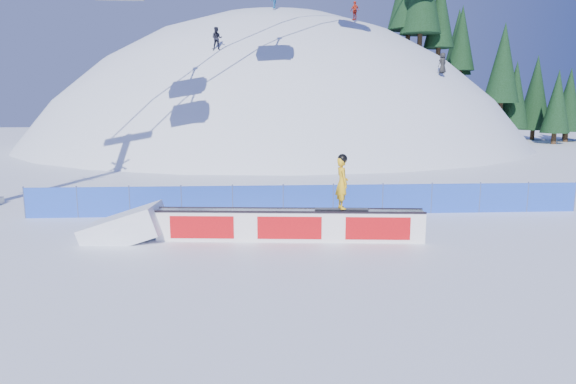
{
  "coord_description": "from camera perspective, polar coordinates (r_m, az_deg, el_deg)",
  "views": [
    {
      "loc": [
        -1.99,
        -15.46,
        4.43
      ],
      "look_at": [
        -0.94,
        2.19,
        1.33
      ],
      "focal_mm": 32.0,
      "sensor_mm": 36.0,
      "label": 1
    }
  ],
  "objects": [
    {
      "name": "safety_fence",
      "position": [
        20.42,
        2.26,
        -0.88
      ],
      "size": [
        22.05,
        0.05,
        1.3
      ],
      "color": "blue",
      "rests_on": "ground"
    },
    {
      "name": "ground",
      "position": [
        16.2,
        3.82,
        -5.96
      ],
      "size": [
        160.0,
        160.0,
        0.0
      ],
      "primitive_type": "plane",
      "color": "white",
      "rests_on": "ground"
    },
    {
      "name": "snow_hill",
      "position": [
        61.71,
        -1.34,
        -11.38
      ],
      "size": [
        64.0,
        64.0,
        64.0
      ],
      "color": "white",
      "rests_on": "ground"
    },
    {
      "name": "treeline",
      "position": [
        62.45,
        22.74,
        13.11
      ],
      "size": [
        26.9,
        13.13,
        19.56
      ],
      "color": "#352415",
      "rests_on": "ground"
    },
    {
      "name": "distant_skiers",
      "position": [
        45.84,
        2.76,
        18.21
      ],
      "size": [
        18.93,
        10.39,
        7.86
      ],
      "color": "black",
      "rests_on": "ground"
    },
    {
      "name": "snow_ramp",
      "position": [
        17.73,
        -17.61,
        -5.01
      ],
      "size": [
        2.77,
        1.87,
        1.64
      ],
      "primitive_type": null,
      "rotation": [
        0.0,
        -0.31,
        -0.09
      ],
      "color": "white",
      "rests_on": "ground"
    },
    {
      "name": "rail_box",
      "position": [
        16.63,
        0.18,
        -3.7
      ],
      "size": [
        8.66,
        1.36,
        1.04
      ],
      "rotation": [
        0.0,
        0.0,
        -0.09
      ],
      "color": "white",
      "rests_on": "ground"
    },
    {
      "name": "snowboarder",
      "position": [
        16.4,
        6.02,
        1.07
      ],
      "size": [
        1.74,
        0.66,
        1.79
      ],
      "rotation": [
        0.0,
        0.0,
        1.72
      ],
      "color": "black",
      "rests_on": "rail_box"
    }
  ]
}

